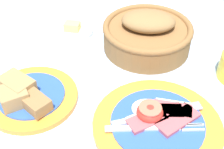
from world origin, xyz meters
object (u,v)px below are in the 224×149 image
bread_plate (28,96)px  bread_basket (147,34)px  breakfast_plate (157,122)px  butter_dish (73,30)px

bread_plate → bread_basket: 0.33m
breakfast_plate → bread_plate: size_ratio=1.30×
breakfast_plate → bread_plate: (-0.27, -0.04, 0.01)m
bread_plate → butter_dish: (-0.04, 0.27, -0.01)m
breakfast_plate → bread_basket: bread_basket is taller
bread_basket → butter_dish: bread_basket is taller
breakfast_plate → butter_dish: 0.38m
breakfast_plate → butter_dish: breakfast_plate is taller
bread_basket → bread_plate: bearing=-120.6°
breakfast_plate → bread_basket: size_ratio=1.12×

